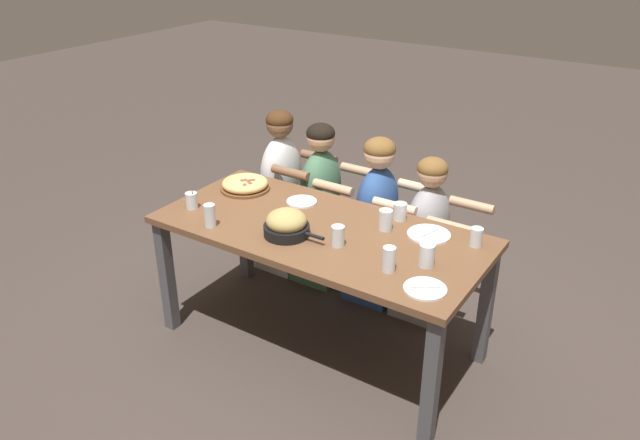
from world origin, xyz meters
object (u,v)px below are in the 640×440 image
(skillet_bowl, at_px, (287,224))
(diner_far_center, at_px, (377,227))
(cocktail_glass_blue, at_px, (192,201))
(drinking_glass_a, at_px, (389,260))
(empty_plate_a, at_px, (429,234))
(drinking_glass_g, at_px, (400,212))
(empty_plate_c, at_px, (425,289))
(diner_far_left, at_px, (282,198))
(empty_plate_b, at_px, (302,202))
(drinking_glass_b, at_px, (338,237))
(drinking_glass_d, at_px, (427,255))
(drinking_glass_f, at_px, (476,238))
(drinking_glass_c, at_px, (385,221))
(diner_far_midright, at_px, (427,246))
(diner_far_midleft, at_px, (321,211))
(drinking_glass_e, at_px, (210,216))
(pizza_board_main, at_px, (245,185))

(skillet_bowl, bearing_deg, diner_far_center, 81.25)
(skillet_bowl, bearing_deg, cocktail_glass_blue, -177.47)
(drinking_glass_a, bearing_deg, empty_plate_a, 88.37)
(drinking_glass_g, bearing_deg, empty_plate_c, -54.29)
(diner_far_left, bearing_deg, empty_plate_b, 47.43)
(drinking_glass_b, distance_m, drinking_glass_d, 0.48)
(empty_plate_a, bearing_deg, drinking_glass_g, 157.72)
(drinking_glass_f, bearing_deg, drinking_glass_c, -169.00)
(empty_plate_a, xyz_separation_m, drinking_glass_f, (0.25, 0.03, 0.04))
(diner_far_center, distance_m, diner_far_midright, 0.36)
(empty_plate_b, height_order, diner_far_center, diner_far_center)
(drinking_glass_f, height_order, diner_far_midleft, diner_far_midleft)
(drinking_glass_b, bearing_deg, diner_far_midright, 76.41)
(empty_plate_a, bearing_deg, empty_plate_c, -67.61)
(empty_plate_c, distance_m, cocktail_glass_blue, 1.54)
(skillet_bowl, bearing_deg, drinking_glass_b, 9.28)
(drinking_glass_a, height_order, diner_far_midleft, diner_far_midleft)
(drinking_glass_a, distance_m, diner_far_midright, 0.94)
(diner_far_center, bearing_deg, skillet_bowl, -8.75)
(diner_far_center, bearing_deg, cocktail_glass_blue, -43.22)
(diner_far_midleft, bearing_deg, drinking_glass_b, 38.14)
(cocktail_glass_blue, xyz_separation_m, drinking_glass_e, (0.25, -0.12, 0.02))
(drinking_glass_c, bearing_deg, pizza_board_main, 179.62)
(drinking_glass_f, bearing_deg, cocktail_glass_blue, -163.31)
(cocktail_glass_blue, relative_size, drinking_glass_g, 1.21)
(cocktail_glass_blue, bearing_deg, empty_plate_c, -2.45)
(empty_plate_c, distance_m, diner_far_midleft, 1.52)
(empty_plate_c, bearing_deg, drinking_glass_a, 164.93)
(empty_plate_c, distance_m, drinking_glass_d, 0.24)
(drinking_glass_g, bearing_deg, drinking_glass_f, -7.62)
(diner_far_left, bearing_deg, drinking_glass_b, 50.51)
(drinking_glass_e, relative_size, diner_far_center, 0.12)
(drinking_glass_b, bearing_deg, empty_plate_b, 143.92)
(empty_plate_a, xyz_separation_m, drinking_glass_c, (-0.23, -0.07, 0.05))
(drinking_glass_g, bearing_deg, drinking_glass_d, -48.87)
(drinking_glass_e, bearing_deg, drinking_glass_c, 30.74)
(empty_plate_c, bearing_deg, empty_plate_b, 154.93)
(drinking_glass_d, bearing_deg, pizza_board_main, 169.92)
(drinking_glass_g, height_order, diner_far_center, diner_far_center)
(empty_plate_b, bearing_deg, drinking_glass_b, -36.08)
(empty_plate_c, xyz_separation_m, drinking_glass_e, (-1.28, -0.05, 0.06))
(drinking_glass_g, bearing_deg, empty_plate_a, -22.28)
(diner_far_center, bearing_deg, diner_far_left, -90.00)
(diner_far_left, bearing_deg, diner_far_midright, 90.00)
(drinking_glass_e, distance_m, diner_far_left, 1.04)
(drinking_glass_f, relative_size, diner_far_midright, 0.10)
(pizza_board_main, distance_m, skillet_bowl, 0.68)
(drinking_glass_d, bearing_deg, diner_far_midleft, 146.93)
(cocktail_glass_blue, xyz_separation_m, diner_far_left, (0.03, 0.85, -0.29))
(diner_far_left, bearing_deg, pizza_board_main, 7.15)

